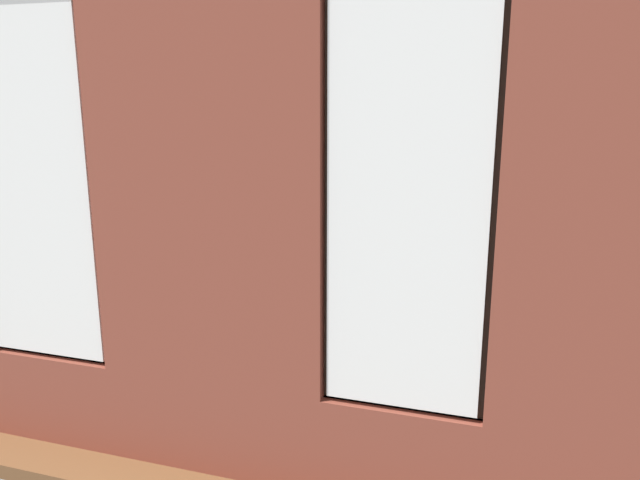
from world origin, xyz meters
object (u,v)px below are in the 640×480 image
at_px(couch_left, 630,331).
at_px(remote_gray, 277,274).
at_px(potted_plant_near_tv, 57,252).
at_px(candle_jar, 308,265).
at_px(media_console, 77,274).
at_px(coffee_table, 322,280).
at_px(table_plant_small, 328,269).
at_px(potted_plant_mid_room_small, 402,250).
at_px(papasan_chair, 387,241).
at_px(tv_flatscreen, 72,218).
at_px(couch_by_window, 223,368).
at_px(potted_plant_by_left_couch, 566,277).
at_px(potted_plant_corner_near_left, 613,239).
at_px(cup_ceramic, 364,270).

distance_m(couch_left, remote_gray, 3.24).
bearing_deg(remote_gray, potted_plant_near_tv, -90.58).
bearing_deg(candle_jar, media_console, 8.07).
bearing_deg(potted_plant_near_tv, coffee_table, -152.07).
xyz_separation_m(couch_left, table_plant_small, (2.67, -0.32, 0.20)).
xyz_separation_m(coffee_table, potted_plant_mid_room_small, (-0.64, -0.96, 0.13)).
xyz_separation_m(table_plant_small, papasan_chair, (-0.24, -1.70, -0.10)).
relative_size(remote_gray, tv_flatscreen, 0.16).
xyz_separation_m(couch_by_window, table_plant_small, (-0.18, -1.96, 0.20)).
height_order(coffee_table, tv_flatscreen, tv_flatscreen).
relative_size(table_plant_small, potted_plant_mid_room_small, 0.31).
xyz_separation_m(candle_jar, potted_plant_by_left_couch, (-2.56, -0.89, -0.15)).
xyz_separation_m(table_plant_small, media_console, (2.87, 0.13, -0.27)).
relative_size(media_console, potted_plant_corner_near_left, 0.74).
xyz_separation_m(couch_by_window, coffee_table, (-0.08, -2.08, 0.04)).
relative_size(tv_flatscreen, potted_plant_mid_room_small, 1.53).
bearing_deg(potted_plant_mid_room_small, tv_flatscreen, 19.65).
bearing_deg(potted_plant_by_left_couch, media_console, 13.73).
height_order(cup_ceramic, media_console, cup_ceramic).
bearing_deg(coffee_table, table_plant_small, 130.21).
relative_size(couch_by_window, potted_plant_near_tv, 1.45).
relative_size(table_plant_small, potted_plant_by_left_couch, 0.42).
relative_size(couch_by_window, tv_flatscreen, 1.86).
relative_size(coffee_table, papasan_chair, 1.44).
xyz_separation_m(candle_jar, potted_plant_corner_near_left, (-3.12, -1.88, 0.08)).
bearing_deg(potted_plant_by_left_couch, papasan_chair, -15.70).
height_order(media_console, potted_plant_mid_room_small, potted_plant_mid_room_small).
relative_size(potted_plant_by_left_couch, potted_plant_mid_room_small, 0.74).
xyz_separation_m(papasan_chair, potted_plant_by_left_couch, (-2.03, 0.57, -0.10)).
distance_m(couch_by_window, potted_plant_corner_near_left, 5.07).
relative_size(cup_ceramic, potted_plant_mid_room_small, 0.15).
relative_size(media_console, tv_flatscreen, 0.83).
relative_size(table_plant_small, potted_plant_near_tv, 0.16).
bearing_deg(potted_plant_near_tv, media_console, -58.57).
height_order(couch_by_window, coffee_table, couch_by_window).
relative_size(couch_left, table_plant_small, 9.22).
height_order(cup_ceramic, tv_flatscreen, tv_flatscreen).
bearing_deg(potted_plant_mid_room_small, table_plant_small, 63.82).
distance_m(potted_plant_by_left_couch, potted_plant_corner_near_left, 1.15).
distance_m(papasan_chair, potted_plant_corner_near_left, 2.62).
distance_m(coffee_table, remote_gray, 0.46).
bearing_deg(couch_by_window, papasan_chair, -96.64).
relative_size(table_plant_small, tv_flatscreen, 0.20).
xyz_separation_m(candle_jar, potted_plant_mid_room_small, (-0.83, -0.85, 0.02)).
bearing_deg(potted_plant_by_left_couch, potted_plant_mid_room_small, 1.24).
xyz_separation_m(cup_ceramic, potted_plant_corner_near_left, (-2.54, -1.83, 0.09)).
height_order(table_plant_small, papasan_chair, papasan_chair).
bearing_deg(potted_plant_by_left_couch, potted_plant_corner_near_left, -119.33).
relative_size(couch_by_window, couch_left, 0.98).
bearing_deg(remote_gray, candle_jar, 101.86).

